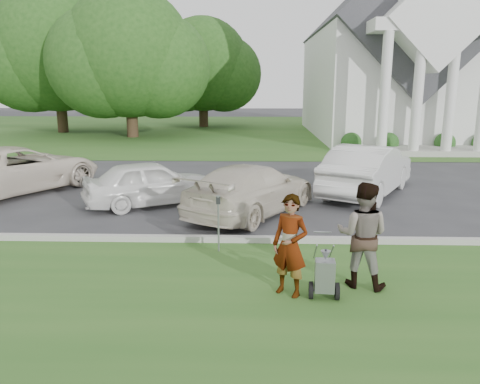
{
  "coord_description": "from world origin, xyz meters",
  "views": [
    {
      "loc": [
        0.24,
        -9.64,
        3.56
      ],
      "look_at": [
        -0.05,
        0.0,
        1.32
      ],
      "focal_mm": 35.0,
      "sensor_mm": 36.0,
      "label": 1
    }
  ],
  "objects_px": {
    "striping_cart": "(325,277)",
    "car_a": "(17,169)",
    "tree_back": "(203,69)",
    "church": "(386,47)",
    "person_left": "(290,246)",
    "parking_meter_near": "(218,217)",
    "tree_far": "(57,53)",
    "car_c": "(252,189)",
    "person_right": "(362,236)",
    "car_d": "(368,170)",
    "tree_left": "(129,59)",
    "car_b": "(151,183)"
  },
  "relations": [
    {
      "from": "car_c",
      "to": "person_right",
      "type": "bearing_deg",
      "value": 143.56
    },
    {
      "from": "person_left",
      "to": "car_d",
      "type": "distance_m",
      "value": 8.21
    },
    {
      "from": "car_b",
      "to": "car_c",
      "type": "relative_size",
      "value": 0.82
    },
    {
      "from": "tree_far",
      "to": "car_a",
      "type": "height_order",
      "value": "tree_far"
    },
    {
      "from": "tree_back",
      "to": "person_left",
      "type": "xyz_separation_m",
      "value": [
        4.87,
        -32.13,
        -3.85
      ]
    },
    {
      "from": "church",
      "to": "striping_cart",
      "type": "height_order",
      "value": "church"
    },
    {
      "from": "tree_far",
      "to": "car_a",
      "type": "relative_size",
      "value": 2.09
    },
    {
      "from": "person_right",
      "to": "car_b",
      "type": "bearing_deg",
      "value": -28.06
    },
    {
      "from": "tree_back",
      "to": "car_c",
      "type": "height_order",
      "value": "tree_back"
    },
    {
      "from": "tree_back",
      "to": "striping_cart",
      "type": "distance_m",
      "value": 33.01
    },
    {
      "from": "church",
      "to": "car_b",
      "type": "bearing_deg",
      "value": -121.59
    },
    {
      "from": "car_d",
      "to": "person_right",
      "type": "bearing_deg",
      "value": 105.65
    },
    {
      "from": "tree_far",
      "to": "person_right",
      "type": "xyz_separation_m",
      "value": [
        16.17,
        -26.73,
        -4.74
      ]
    },
    {
      "from": "striping_cart",
      "to": "car_a",
      "type": "relative_size",
      "value": 0.18
    },
    {
      "from": "tree_back",
      "to": "person_right",
      "type": "bearing_deg",
      "value": -78.99
    },
    {
      "from": "person_right",
      "to": "tree_left",
      "type": "bearing_deg",
      "value": -46.2
    },
    {
      "from": "church",
      "to": "person_left",
      "type": "bearing_deg",
      "value": -107.86
    },
    {
      "from": "striping_cart",
      "to": "car_c",
      "type": "distance_m",
      "value": 5.46
    },
    {
      "from": "parking_meter_near",
      "to": "car_a",
      "type": "distance_m",
      "value": 9.06
    },
    {
      "from": "tree_left",
      "to": "person_right",
      "type": "relative_size",
      "value": 5.6
    },
    {
      "from": "church",
      "to": "tree_left",
      "type": "distance_m",
      "value": 17.07
    },
    {
      "from": "church",
      "to": "parking_meter_near",
      "type": "bearing_deg",
      "value": -112.3
    },
    {
      "from": "parking_meter_near",
      "to": "car_c",
      "type": "relative_size",
      "value": 0.26
    },
    {
      "from": "tree_far",
      "to": "car_b",
      "type": "relative_size",
      "value": 2.94
    },
    {
      "from": "church",
      "to": "car_b",
      "type": "xyz_separation_m",
      "value": [
        -11.81,
        -19.21,
        -5.26
      ]
    },
    {
      "from": "striping_cart",
      "to": "car_c",
      "type": "xyz_separation_m",
      "value": [
        -1.25,
        5.31,
        0.3
      ]
    },
    {
      "from": "tree_far",
      "to": "striping_cart",
      "type": "xyz_separation_m",
      "value": [
        15.46,
        -27.26,
        -5.29
      ]
    },
    {
      "from": "tree_far",
      "to": "car_a",
      "type": "xyz_separation_m",
      "value": [
        6.36,
        -19.49,
        -4.92
      ]
    },
    {
      "from": "car_d",
      "to": "parking_meter_near",
      "type": "bearing_deg",
      "value": 80.78
    },
    {
      "from": "tree_far",
      "to": "car_d",
      "type": "relative_size",
      "value": 2.34
    },
    {
      "from": "person_right",
      "to": "tree_far",
      "type": "bearing_deg",
      "value": -38.22
    },
    {
      "from": "person_left",
      "to": "striping_cart",
      "type": "bearing_deg",
      "value": 19.09
    },
    {
      "from": "church",
      "to": "person_left",
      "type": "xyz_separation_m",
      "value": [
        -8.14,
        -25.25,
        -5.06
      ]
    },
    {
      "from": "car_b",
      "to": "car_c",
      "type": "height_order",
      "value": "car_c"
    },
    {
      "from": "striping_cart",
      "to": "car_a",
      "type": "bearing_deg",
      "value": 143.62
    },
    {
      "from": "person_left",
      "to": "tree_back",
      "type": "bearing_deg",
      "value": 131.02
    },
    {
      "from": "tree_back",
      "to": "striping_cart",
      "type": "bearing_deg",
      "value": -80.41
    },
    {
      "from": "parking_meter_near",
      "to": "car_c",
      "type": "xyz_separation_m",
      "value": [
        0.7,
        3.11,
        -0.09
      ]
    },
    {
      "from": "striping_cart",
      "to": "parking_meter_near",
      "type": "distance_m",
      "value": 2.97
    },
    {
      "from": "tree_far",
      "to": "car_c",
      "type": "relative_size",
      "value": 2.42
    },
    {
      "from": "striping_cart",
      "to": "car_d",
      "type": "xyz_separation_m",
      "value": [
        2.51,
        7.75,
        0.42
      ]
    },
    {
      "from": "tree_back",
      "to": "person_right",
      "type": "relative_size",
      "value": 5.07
    },
    {
      "from": "person_left",
      "to": "parking_meter_near",
      "type": "distance_m",
      "value": 2.48
    },
    {
      "from": "tree_back",
      "to": "striping_cart",
      "type": "relative_size",
      "value": 9.39
    },
    {
      "from": "tree_left",
      "to": "tree_back",
      "type": "relative_size",
      "value": 1.11
    },
    {
      "from": "car_a",
      "to": "person_right",
      "type": "bearing_deg",
      "value": 174.13
    },
    {
      "from": "parking_meter_near",
      "to": "tree_far",
      "type": "bearing_deg",
      "value": 118.32
    },
    {
      "from": "parking_meter_near",
      "to": "person_right",
      "type": "bearing_deg",
      "value": -32.0
    },
    {
      "from": "person_right",
      "to": "parking_meter_near",
      "type": "relative_size",
      "value": 1.52
    },
    {
      "from": "tree_left",
      "to": "striping_cart",
      "type": "bearing_deg",
      "value": -68.71
    }
  ]
}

